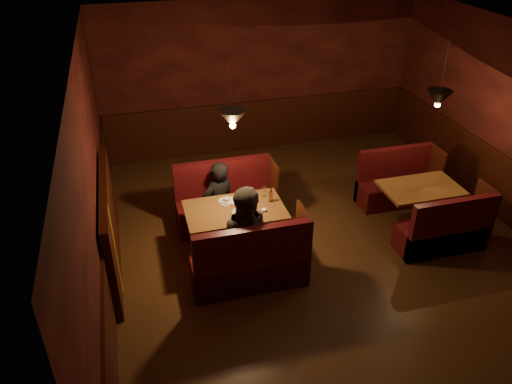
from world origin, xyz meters
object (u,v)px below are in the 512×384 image
object	(u,v)px
main_table	(236,219)
diner_a	(218,186)
diner_b	(250,224)
second_bench_far	(396,185)
main_bench_near	(251,266)
second_table	(419,197)
second_bench_near	(445,233)
main_bench_far	(226,204)

from	to	relation	value
main_table	diner_a	xyz separation A→B (m)	(-0.11, 0.66, 0.18)
diner_a	diner_b	bearing A→B (deg)	76.61
second_bench_far	diner_b	size ratio (longest dim) A/B	0.77
main_table	main_bench_near	distance (m)	0.81
second_table	main_table	bearing A→B (deg)	179.28
second_bench_near	second_table	bearing A→B (deg)	92.20
main_bench_far	second_table	world-z (taller)	main_bench_far
second_bench_near	main_bench_far	bearing A→B (deg)	152.17
main_table	main_bench_near	world-z (taller)	main_bench_near
main_bench_near	second_bench_far	distance (m)	3.19
main_table	diner_b	bearing A→B (deg)	-84.94
main_table	second_bench_far	bearing A→B (deg)	13.04
second_table	diner_b	world-z (taller)	diner_b
second_bench_near	diner_a	bearing A→B (deg)	154.85
main_bench_far	main_bench_near	bearing A→B (deg)	-90.00
second_bench_far	second_table	bearing A→B (deg)	-92.20
main_table	second_table	world-z (taller)	main_table
main_bench_near	second_table	size ratio (longest dim) A/B	1.28
second_bench_far	second_bench_near	xyz separation A→B (m)	(0.00, -1.40, 0.00)
main_bench_near	second_bench_far	xyz separation A→B (m)	(2.85, 1.44, -0.03)
main_bench_near	main_table	bearing A→B (deg)	91.11
main_bench_far	second_bench_far	distance (m)	2.85
second_table	second_bench_far	size ratio (longest dim) A/B	0.90
second_table	diner_a	xyz separation A→B (m)	(-2.95, 0.70, 0.25)
main_bench_far	main_bench_near	xyz separation A→B (m)	(0.00, -1.54, 0.00)
second_bench_near	diner_b	xyz separation A→B (m)	(-2.82, 0.17, 0.55)
main_bench_far	diner_b	world-z (taller)	diner_b
main_bench_far	diner_a	distance (m)	0.44
main_bench_far	second_bench_far	world-z (taller)	main_bench_far
main_bench_near	diner_b	world-z (taller)	diner_b
second_bench_far	diner_b	xyz separation A→B (m)	(-2.82, -1.23, 0.55)
main_bench_near	diner_a	bearing A→B (deg)	94.99
main_bench_far	second_bench_far	size ratio (longest dim) A/B	1.15
main_bench_near	diner_b	bearing A→B (deg)	80.16
main_bench_near	second_bench_far	size ratio (longest dim) A/B	1.15
main_bench_near	diner_a	distance (m)	1.50
main_table	diner_b	distance (m)	0.64
main_bench_far	second_table	distance (m)	2.94
second_bench_far	second_bench_near	distance (m)	1.40
main_bench_near	diner_a	xyz separation A→B (m)	(-0.13, 1.43, 0.41)
main_bench_near	second_bench_near	size ratio (longest dim) A/B	1.15
main_bench_far	second_bench_near	distance (m)	3.22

